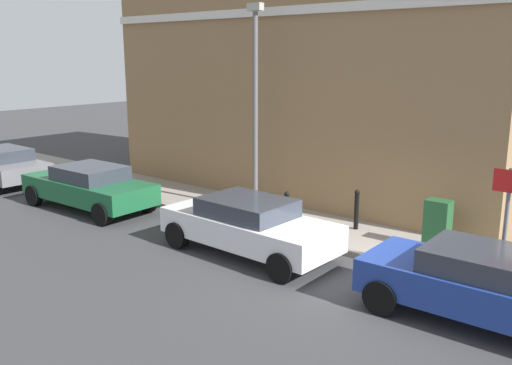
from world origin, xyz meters
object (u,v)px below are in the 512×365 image
object	(u,v)px
utility_cabinet	(437,226)
lamppost	(255,100)
bollard_near_cabinet	(357,208)
bollard_far_kerb	(287,210)
car_blue	(493,286)
street_sign	(507,209)
car_white	(248,225)
car_grey	(1,165)
car_green	(89,186)

from	to	relation	value
utility_cabinet	lamppost	xyz separation A→B (m)	(-0.11, 5.33, 2.62)
bollard_near_cabinet	bollard_far_kerb	xyz separation A→B (m)	(-1.29, 1.27, 0.00)
bollard_near_cabinet	car_blue	bearing A→B (deg)	-124.36
car_blue	street_sign	size ratio (longest dim) A/B	1.93
bollard_far_kerb	street_sign	world-z (taller)	street_sign
bollard_near_cabinet	bollard_far_kerb	bearing A→B (deg)	135.45
car_white	car_grey	bearing A→B (deg)	2.25
car_green	lamppost	size ratio (longest dim) A/B	0.78
street_sign	lamppost	distance (m)	7.33
car_green	bollard_near_cabinet	bearing A→B (deg)	-160.03
car_white	car_blue	bearing A→B (deg)	-178.96
car_blue	bollard_near_cabinet	size ratio (longest dim) A/B	4.27
car_green	car_grey	distance (m)	5.28
car_blue	lamppost	xyz separation A→B (m)	(2.67, 7.38, 2.59)
bollard_near_cabinet	street_sign	xyz separation A→B (m)	(-1.24, -3.89, 0.96)
lamppost	car_white	bearing A→B (deg)	-143.36
car_blue	street_sign	xyz separation A→B (m)	(1.63, 0.31, 0.95)
car_green	car_grey	xyz separation A→B (m)	(-0.07, 5.28, -0.01)
street_sign	lamppost	size ratio (longest dim) A/B	0.40
car_white	bollard_far_kerb	size ratio (longest dim) A/B	4.15
car_green	utility_cabinet	xyz separation A→B (m)	(2.82, -9.52, -0.02)
street_sign	car_blue	bearing A→B (deg)	-169.27
bollard_near_cabinet	utility_cabinet	bearing A→B (deg)	-92.66
street_sign	bollard_far_kerb	bearing A→B (deg)	90.48
utility_cabinet	street_sign	size ratio (longest dim) A/B	0.50
street_sign	lamppost	world-z (taller)	lamppost
bollard_near_cabinet	car_grey	bearing A→B (deg)	103.31
car_blue	car_grey	world-z (taller)	car_blue
car_grey	car_white	bearing A→B (deg)	-178.53
car_blue	street_sign	bearing A→B (deg)	-80.13
car_grey	utility_cabinet	size ratio (longest dim) A/B	3.43
bollard_near_cabinet	lamppost	xyz separation A→B (m)	(-0.21, 3.18, 2.60)
bollard_far_kerb	street_sign	size ratio (longest dim) A/B	0.45
utility_cabinet	street_sign	distance (m)	2.30
car_blue	bollard_near_cabinet	bearing A→B (deg)	-35.23
car_white	street_sign	bearing A→B (deg)	-161.31
utility_cabinet	bollard_far_kerb	distance (m)	3.62
car_blue	utility_cabinet	size ratio (longest dim) A/B	3.85
car_grey	lamppost	xyz separation A→B (m)	(2.79, -9.47, 2.61)
utility_cabinet	bollard_near_cabinet	world-z (taller)	utility_cabinet
car_white	street_sign	distance (m)	5.44
car_green	utility_cabinet	size ratio (longest dim) A/B	3.89
utility_cabinet	street_sign	xyz separation A→B (m)	(-1.14, -1.74, 0.98)
car_green	street_sign	bearing A→B (deg)	-173.19
car_white	street_sign	xyz separation A→B (m)	(1.59, -5.12, 0.96)
bollard_near_cabinet	bollard_far_kerb	size ratio (longest dim) A/B	1.00
bollard_near_cabinet	lamppost	size ratio (longest dim) A/B	0.18
street_sign	lamppost	bearing A→B (deg)	81.64
car_white	bollard_near_cabinet	world-z (taller)	car_white
utility_cabinet	street_sign	bearing A→B (deg)	-123.33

